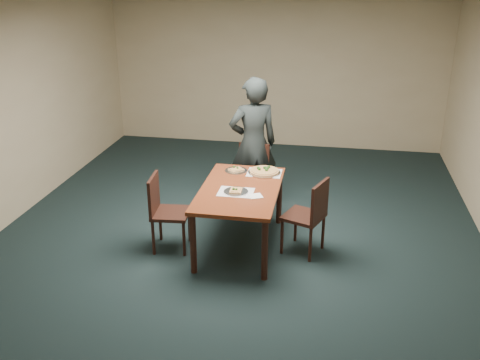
% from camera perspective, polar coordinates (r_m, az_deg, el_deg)
% --- Properties ---
extents(ground, '(8.00, 8.00, 0.00)m').
position_cam_1_polar(ground, '(6.50, -0.62, -6.99)').
color(ground, black).
rests_on(ground, ground).
extents(room_shell, '(8.00, 8.00, 8.00)m').
position_cam_1_polar(room_shell, '(5.86, -0.69, 8.05)').
color(room_shell, '#C6B089').
rests_on(room_shell, ground).
extents(dining_table, '(0.90, 1.50, 0.75)m').
position_cam_1_polar(dining_table, '(6.22, 0.00, -1.64)').
color(dining_table, '#5D2512').
rests_on(dining_table, ground).
extents(chair_far, '(0.45, 0.45, 0.91)m').
position_cam_1_polar(chair_far, '(7.25, 1.31, 0.68)').
color(chair_far, black).
rests_on(chair_far, ground).
extents(chair_left, '(0.46, 0.46, 0.91)m').
position_cam_1_polar(chair_left, '(6.30, -8.11, -2.98)').
color(chair_left, black).
rests_on(chair_left, ground).
extents(chair_right, '(0.54, 0.54, 0.91)m').
position_cam_1_polar(chair_right, '(6.17, 7.47, -3.49)').
color(chair_right, black).
rests_on(chair_right, ground).
extents(diner, '(0.78, 0.67, 1.82)m').
position_cam_1_polar(diner, '(7.21, 1.41, 3.88)').
color(diner, black).
rests_on(diner, ground).
extents(placemat_main, '(0.42, 0.32, 0.00)m').
position_cam_1_polar(placemat_main, '(6.63, 2.61, 0.77)').
color(placemat_main, white).
rests_on(placemat_main, dining_table).
extents(placemat_near, '(0.40, 0.30, 0.00)m').
position_cam_1_polar(placemat_near, '(6.07, -0.44, -1.29)').
color(placemat_near, white).
rests_on(placemat_near, dining_table).
extents(pizza_pan, '(0.40, 0.40, 0.07)m').
position_cam_1_polar(pizza_pan, '(6.63, 2.61, 0.95)').
color(pizza_pan, silver).
rests_on(pizza_pan, dining_table).
extents(slice_plate_near, '(0.28, 0.28, 0.06)m').
position_cam_1_polar(slice_plate_near, '(6.07, -0.45, -1.18)').
color(slice_plate_near, silver).
rests_on(slice_plate_near, dining_table).
extents(slice_plate_far, '(0.28, 0.28, 0.06)m').
position_cam_1_polar(slice_plate_far, '(6.69, -0.43, 1.06)').
color(slice_plate_far, silver).
rests_on(slice_plate_far, dining_table).
extents(napkin, '(0.19, 0.19, 0.01)m').
position_cam_1_polar(napkin, '(5.96, 1.69, -1.72)').
color(napkin, white).
rests_on(napkin, dining_table).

